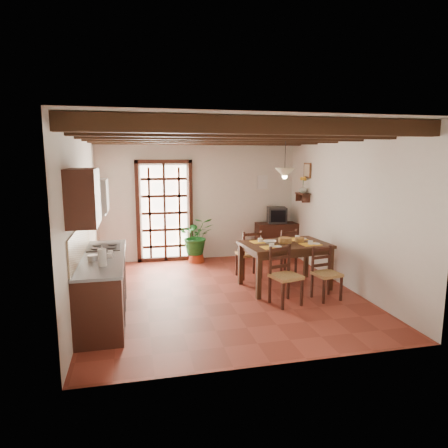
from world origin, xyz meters
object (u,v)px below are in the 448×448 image
object	(u,v)px
potted_plant	(196,237)
chair_far_left	(249,262)
kitchen_counter	(103,286)
chair_near_right	(326,283)
pendant_lamp	(285,172)
dining_table	(285,249)
chair_near_left	(285,286)
chair_far_right	(284,260)
crt_tv	(277,215)
sideboard	(276,240)

from	to	relation	value
potted_plant	chair_far_left	bearing A→B (deg)	-58.95
kitchen_counter	chair_near_right	world-z (taller)	kitchen_counter
kitchen_counter	potted_plant	xyz separation A→B (m)	(1.82, 2.78, 0.10)
chair_near_right	pendant_lamp	size ratio (longest dim) A/B	1.03
dining_table	chair_near_left	xyz separation A→B (m)	(-0.30, -0.80, -0.42)
chair_far_right	pendant_lamp	distance (m)	1.94
chair_near_right	chair_far_left	bearing A→B (deg)	111.44
chair_near_right	potted_plant	size ratio (longest dim) A/B	0.40
crt_tv	potted_plant	size ratio (longest dim) A/B	0.22
crt_tv	kitchen_counter	bearing A→B (deg)	-132.27
crt_tv	pendant_lamp	bearing A→B (deg)	-96.56
crt_tv	chair_near_right	bearing A→B (deg)	-82.99
kitchen_counter	chair_near_left	world-z (taller)	kitchen_counter
chair_near_right	pendant_lamp	world-z (taller)	pendant_lamp
dining_table	potted_plant	world-z (taller)	potted_plant
chair_near_left	sideboard	xyz separation A→B (m)	(0.93, 2.95, 0.11)
potted_plant	chair_far_right	bearing A→B (deg)	-39.47
pendant_lamp	potted_plant	bearing A→B (deg)	122.55
chair_near_right	chair_near_left	bearing A→B (deg)	175.40
sideboard	pendant_lamp	xyz separation A→B (m)	(-0.64, -2.05, 1.67)
dining_table	chair_far_right	xyz separation A→B (m)	(0.30, 0.80, -0.42)
chair_near_left	chair_far_right	size ratio (longest dim) A/B	1.01
chair_near_right	chair_far_left	world-z (taller)	chair_far_left
kitchen_counter	chair_far_right	bearing A→B (deg)	23.50
chair_far_right	chair_far_left	bearing A→B (deg)	-11.25
chair_far_right	potted_plant	size ratio (longest dim) A/B	0.42
chair_near_right	chair_far_right	size ratio (longest dim) A/B	0.94
kitchen_counter	potted_plant	size ratio (longest dim) A/B	1.03
kitchen_counter	chair_near_left	distance (m)	2.81
sideboard	crt_tv	xyz separation A→B (m)	(0.00, -0.01, 0.59)
dining_table	potted_plant	bearing A→B (deg)	115.56
chair_near_left	kitchen_counter	bearing A→B (deg)	161.90
sideboard	potted_plant	world-z (taller)	potted_plant
sideboard	kitchen_counter	bearing A→B (deg)	-139.46
sideboard	pendant_lamp	distance (m)	2.72
chair_near_right	sideboard	xyz separation A→B (m)	(0.19, 2.88, 0.13)
dining_table	potted_plant	xyz separation A→B (m)	(-1.28, 2.11, -0.14)
kitchen_counter	sideboard	distance (m)	4.69
dining_table	chair_far_left	bearing A→B (deg)	116.02
chair_near_left	chair_far_left	bearing A→B (deg)	80.16
chair_far_right	crt_tv	size ratio (longest dim) A/B	1.90
chair_near_left	chair_near_right	xyz separation A→B (m)	(0.75, 0.07, -0.02)
kitchen_counter	chair_far_left	size ratio (longest dim) A/B	2.37
potted_plant	crt_tv	bearing A→B (deg)	1.16
sideboard	pendant_lamp	world-z (taller)	pendant_lamp
sideboard	crt_tv	size ratio (longest dim) A/B	1.95
chair_near_left	chair_near_right	size ratio (longest dim) A/B	1.08
chair_near_right	chair_far_right	world-z (taller)	chair_far_right
chair_near_right	dining_table	bearing A→B (deg)	111.40
kitchen_counter	chair_near_right	distance (m)	3.56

